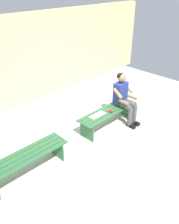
{
  "coord_description": "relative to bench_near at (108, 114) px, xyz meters",
  "views": [
    {
      "loc": [
        3.71,
        3.04,
        3.17
      ],
      "look_at": [
        0.78,
        0.15,
        0.78
      ],
      "focal_mm": 37.5,
      "sensor_mm": 36.0,
      "label": 1
    }
  ],
  "objects": [
    {
      "name": "ground_plane",
      "position": [
        1.12,
        1.0,
        -0.35
      ],
      "size": [
        10.0,
        7.0,
        0.04
      ],
      "primitive_type": "cube",
      "color": "#B2B2AD"
    },
    {
      "name": "brick_wall",
      "position": [
        0.5,
        -2.54,
        0.87
      ],
      "size": [
        9.5,
        0.24,
        2.4
      ],
      "primitive_type": "cube",
      "color": "#D1C684",
      "rests_on": "ground"
    },
    {
      "name": "bench_near",
      "position": [
        0.0,
        0.0,
        0.0
      ],
      "size": [
        1.66,
        0.46,
        0.43
      ],
      "rotation": [
        0.0,
        0.0,
        -0.01
      ],
      "color": "#2D6038",
      "rests_on": "ground"
    },
    {
      "name": "bench_far",
      "position": [
        2.23,
        0.0,
        -0.0
      ],
      "size": [
        1.59,
        0.46,
        0.43
      ],
      "rotation": [
        0.0,
        0.0,
        -0.01
      ],
      "color": "#2D6038",
      "rests_on": "ground"
    },
    {
      "name": "person_seated",
      "position": [
        -0.45,
        0.1,
        0.35
      ],
      "size": [
        0.5,
        0.69,
        1.24
      ],
      "color": "navy",
      "rests_on": "ground"
    },
    {
      "name": "apple",
      "position": [
        0.02,
        0.1,
        0.15
      ],
      "size": [
        0.09,
        0.09,
        0.09
      ],
      "primitive_type": "sphere",
      "color": "red",
      "rests_on": "bench_near"
    },
    {
      "name": "book_open",
      "position": [
        0.34,
        -0.03,
        0.11
      ],
      "size": [
        0.41,
        0.16,
        0.02
      ],
      "rotation": [
        0.0,
        0.0,
        -0.01
      ],
      "color": "white",
      "rests_on": "bench_near"
    }
  ]
}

